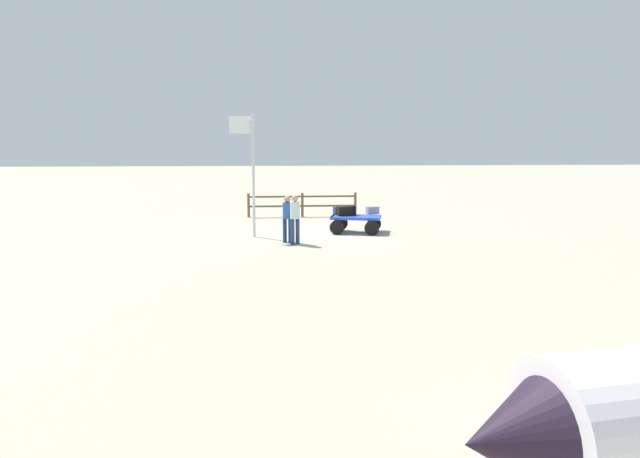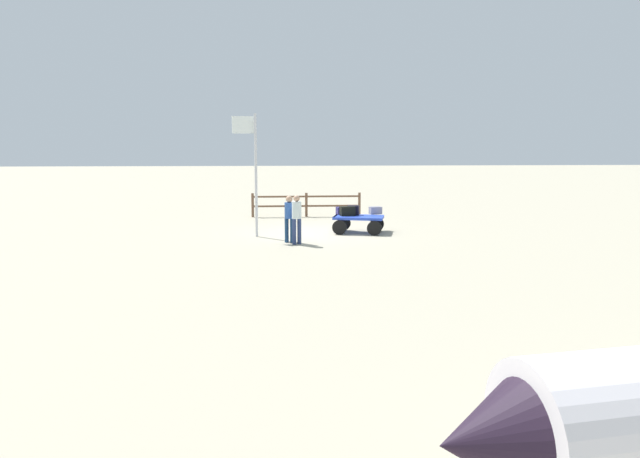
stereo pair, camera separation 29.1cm
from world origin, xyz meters
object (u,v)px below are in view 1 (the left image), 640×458
Objects in this scene: suitcase_olive at (372,210)px; worker_trailing at (287,216)px; flagpole at (250,164)px; luggage_cart at (355,221)px; suitcase_dark at (345,211)px; suitcase_grey at (351,210)px; suitcase_navy at (340,211)px; worker_lead at (295,216)px.

suitcase_olive is 4.38m from worker_trailing.
worker_trailing is at bearing 133.28° from flagpole.
luggage_cart is at bearing -169.88° from flagpole.
suitcase_dark is (0.40, -0.16, 0.36)m from luggage_cart.
suitcase_navy is (0.38, -0.26, -0.04)m from suitcase_grey.
suitcase_grey reaches higher than suitcase_olive.
suitcase_navy is (0.12, -0.45, -0.03)m from suitcase_dark.
suitcase_olive is (-1.29, -0.01, -0.00)m from suitcase_navy.
worker_trailing is (3.43, 2.72, 0.16)m from suitcase_olive.
luggage_cart is at bearing 157.84° from suitcase_dark.
suitcase_grey is at bearing -144.05° from suitcase_dark.
luggage_cart is 0.47× the size of flagpole.
suitcase_grey reaches higher than suitcase_dark.
suitcase_dark is 0.31m from suitcase_grey.
suitcase_olive is 4.43m from worker_lead.
suitcase_grey is 0.46m from suitcase_navy.
flagpole is at bearing 13.72° from suitcase_dark.
suitcase_olive is (-0.76, -0.62, 0.32)m from luggage_cart.
flagpole is (3.82, 1.06, 1.87)m from suitcase_grey.
suitcase_navy is at bearing -34.96° from suitcase_grey.
luggage_cart is 4.61m from flagpole.
suitcase_dark is at bearing 105.52° from suitcase_navy.
flagpole is at bearing 15.72° from suitcase_olive.
worker_lead is at bearing 58.32° from suitcase_navy.
luggage_cart is 1.04m from suitcase_olive.
worker_trailing is 0.36× the size of flagpole.
suitcase_olive is 0.12× the size of flagpole.
worker_trailing reaches higher than suitcase_olive.
flagpole reaches higher than luggage_cart.
flagpole is at bearing -48.27° from worker_lead.
suitcase_dark is 0.37× the size of worker_trailing.
suitcase_olive is (-0.91, -0.28, -0.04)m from suitcase_grey.
worker_lead reaches higher than luggage_cart.
suitcase_dark reaches higher than suitcase_olive.
worker_trailing is (0.25, -0.36, -0.03)m from worker_lead.
suitcase_dark is 0.36× the size of worker_lead.
worker_lead reaches higher than suitcase_navy.
worker_lead is 0.38× the size of flagpole.
suitcase_grey is (-0.25, -0.18, 0.01)m from suitcase_dark.
worker_trailing reaches higher than suitcase_dark.
worker_lead is at bearing 45.44° from luggage_cart.
suitcase_dark is 1.25m from suitcase_olive.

